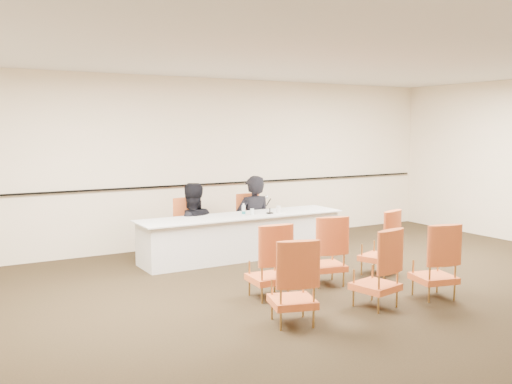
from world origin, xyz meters
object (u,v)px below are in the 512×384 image
panel_table (242,236)px  aud_chair_back_right (434,260)px  panelist_main_chair (253,221)px  panelist_second_chair (191,227)px  microphone (270,205)px  aud_chair_front_right (379,242)px  aud_chair_back_left (292,281)px  panelist_second (191,234)px  drinking_glass (252,212)px  panelist_main (253,226)px  aud_chair_back_mid (376,267)px  water_bottle (244,210)px  aud_chair_front_mid (326,250)px  aud_chair_front_left (269,260)px  coffee_cup (278,210)px

panel_table → aud_chair_back_right: bearing=-73.0°
panelist_main_chair → panelist_second_chair: size_ratio=1.00×
microphone → aud_chair_front_right: bearing=-57.8°
panelist_second_chair → aud_chair_back_right: bearing=-66.2°
panelist_second_chair → aud_chair_back_left: same height
panelist_second → panelist_second_chair: (0.00, 0.00, 0.11)m
drinking_glass → aud_chair_back_right: bearing=-75.2°
panelist_main → aud_chair_front_right: 2.58m
panelist_second_chair → aud_chair_front_right: 3.10m
drinking_glass → aud_chair_back_mid: size_ratio=0.11×
panelist_main → aud_chair_back_right: panelist_main is taller
microphone → aud_chair_back_mid: size_ratio=0.31×
panelist_main_chair → aud_chair_back_right: (0.47, -3.69, 0.00)m
water_bottle → aud_chair_front_mid: (0.22, -1.90, -0.33)m
panelist_second_chair → drinking_glass: 1.05m
panelist_second_chair → water_bottle: 0.95m
panel_table → panelist_main: (0.52, 0.53, 0.04)m
panelist_main → aud_chair_front_left: size_ratio=1.89×
coffee_cup → panel_table: bearing=168.2°
drinking_glass → aud_chair_front_right: aud_chair_front_right is taller
aud_chair_front_mid → aud_chair_back_right: same height
aud_chair_front_right → aud_chair_front_mid: bearing=162.6°
panelist_second_chair → aud_chair_back_left: bearing=-96.8°
microphone → aud_chair_front_right: microphone is taller
panelist_second_chair → aud_chair_front_mid: same height
microphone → coffee_cup: size_ratio=2.40×
aud_chair_back_left → panelist_second: bearing=100.5°
panel_table → coffee_cup: coffee_cup is taller
aud_chair_front_right → microphone: bearing=91.6°
panelist_main → aud_chair_back_left: bearing=69.4°
aud_chair_back_mid → aud_chair_front_mid: bearing=73.7°
aud_chair_front_left → panelist_second_chair: bearing=91.7°
aud_chair_front_right → aud_chair_back_right: (-0.19, -1.19, 0.00)m
panelist_main → aud_chair_back_right: size_ratio=1.89×
panelist_main → aud_chair_front_mid: bearing=85.9°
microphone → aud_chair_back_right: (0.52, -3.05, -0.37)m
panelist_main_chair → water_bottle: (-0.55, -0.63, 0.33)m
aud_chair_front_left → drinking_glass: bearing=69.8°
panelist_second → aud_chair_front_left: (-0.13, -2.66, 0.11)m
panel_table → aud_chair_back_mid: (0.10, -3.08, 0.12)m
drinking_glass → aud_chair_back_left: aud_chair_back_left is taller
aud_chair_front_left → aud_chair_back_right: same height
panel_table → panelist_main_chair: bearing=45.5°
aud_chair_front_left → panelist_main: bearing=68.3°
aud_chair_front_mid → aud_chair_front_right: bearing=14.7°
water_bottle → panelist_main_chair: bearing=49.1°
panelist_second_chair → microphone: microphone is taller
panelist_second_chair → aud_chair_front_mid: 2.66m
aud_chair_front_right → panelist_second: bearing=107.3°
panelist_second_chair → aud_chair_back_mid: (0.77, -3.61, 0.00)m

